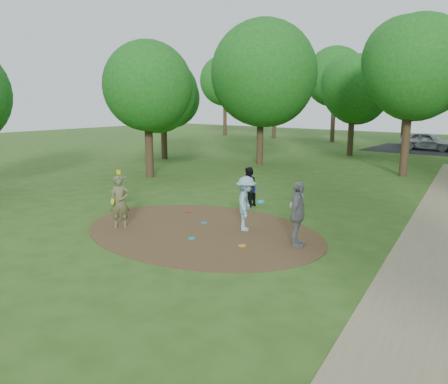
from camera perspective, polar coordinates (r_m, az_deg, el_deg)
The scene contains 14 objects.
ground at distance 14.33m, azimuth -2.97°, elevation -5.09°, with size 100.00×100.00×0.00m, color #2D5119.
dirt_clearing at distance 14.33m, azimuth -2.97°, elevation -5.05°, with size 8.40×8.40×0.02m, color #47301C.
footpath at distance 13.25m, azimuth 25.29°, elevation -7.66°, with size 2.00×40.00×0.01m, color #8C7A5B.
player_observer_with_disc at distance 14.89m, azimuth -13.44°, elevation -1.25°, with size 0.75×0.75×1.76m.
player_throwing_with_disc at distance 14.16m, azimuth 2.88°, elevation -1.53°, with size 1.30×1.34×1.80m.
player_walking_with_disc at distance 17.34m, azimuth 3.18°, elevation 0.63°, with size 0.69×0.82×1.61m.
player_waiting_with_disc at distance 12.76m, azimuth 9.59°, elevation -2.89°, with size 0.75×1.21×1.92m.
disc_ground_cyan at distance 15.14m, azimuth -2.61°, elevation -4.04°, with size 0.22×0.22×0.02m, color #1679B5.
disc_ground_blue at distance 13.51m, azimuth -4.23°, elevation -6.04°, with size 0.22×0.22×0.02m, color #0C8FCF.
disc_ground_red at distance 16.55m, azimuth -4.76°, elevation -2.68°, with size 0.22×0.22×0.02m, color red.
car_left at distance 41.36m, azimuth 25.09°, elevation 6.03°, with size 1.80×4.47×1.52m, color #A9ABB1.
disc_ground_orange at distance 12.82m, azimuth 2.39°, elevation -7.02°, with size 0.22×0.22×0.02m, color orange.
disc_golf_basket at distance 17.51m, azimuth -13.53°, elevation 0.67°, with size 0.63×0.63×1.54m.
tree_ring at distance 21.81m, azimuth 18.63°, elevation 14.16°, with size 37.19×45.46×9.31m.
Camera 1 is at (9.03, -10.32, 4.18)m, focal length 35.00 mm.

